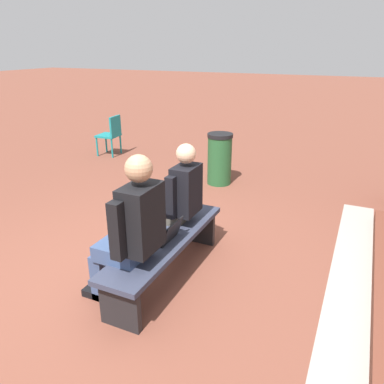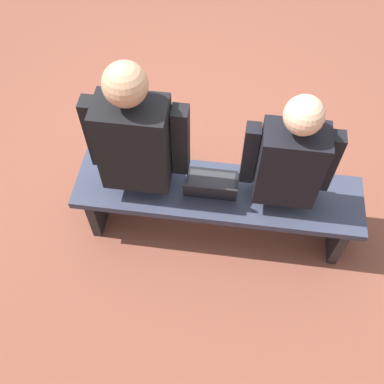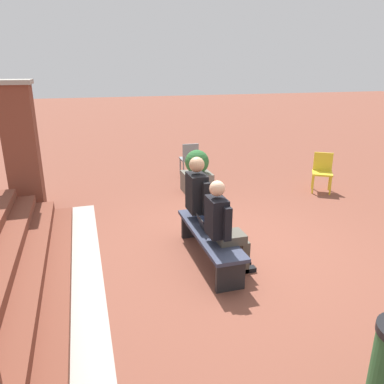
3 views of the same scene
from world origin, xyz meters
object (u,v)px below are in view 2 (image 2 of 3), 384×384
Objects in this scene: laptop at (211,186)px; person_adult at (141,143)px; bench at (217,199)px; person_student at (286,164)px.

person_adult is at bearing -10.93° from laptop.
laptop reaches higher than bench.
bench is 1.38× the size of person_student.
bench is 0.62m from person_adult.
laptop is (-0.43, 0.08, -0.24)m from person_adult.
person_student is 0.86m from person_adult.
person_adult is at bearing -0.42° from person_student.
person_adult reaches higher than laptop.
person_student is 0.92× the size of person_adult.
laptop is at bearing 169.07° from person_adult.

